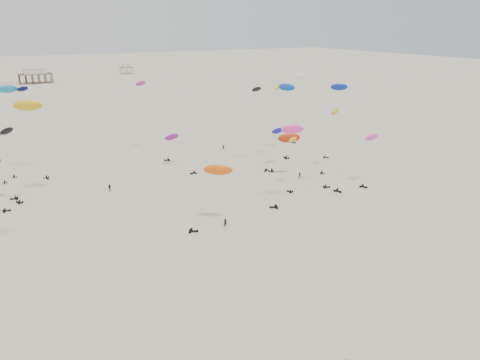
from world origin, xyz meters
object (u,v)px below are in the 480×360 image
pavilion_main (36,77)px  rig_0 (339,122)px  spectator_0 (225,227)px  rig_9 (175,143)px  rig_4 (290,93)px  pavilion_small (126,69)px

pavilion_main → rig_0: bearing=-82.1°
rig_0 → spectator_0: size_ratio=11.94×
rig_9 → spectator_0: 44.07m
pavilion_main → rig_4: bearing=-78.3°
pavilion_small → rig_9: rig_9 is taller
rig_0 → pavilion_main: bearing=-93.1°
spectator_0 → rig_9: bearing=-69.3°
pavilion_main → rig_4: (46.85, -226.88, 13.98)m
pavilion_main → pavilion_small: bearing=23.2°
rig_9 → rig_0: bearing=-150.4°
pavilion_small → rig_9: size_ratio=0.73×
pavilion_small → rig_4: 258.34m
rig_0 → rig_9: rig_0 is taller
pavilion_main → spectator_0: size_ratio=9.81×
pavilion_main → rig_9: (10.19, -224.80, 2.75)m
pavilion_small → rig_9: (-59.81, -254.80, 3.49)m
rig_4 → rig_9: rig_4 is taller
pavilion_small → rig_0: size_ratio=0.35×
spectator_0 → pavilion_small: bearing=-72.9°
rig_0 → spectator_0: bearing=-0.3°
spectator_0 → rig_4: bearing=-107.0°
rig_0 → spectator_0: 37.41m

